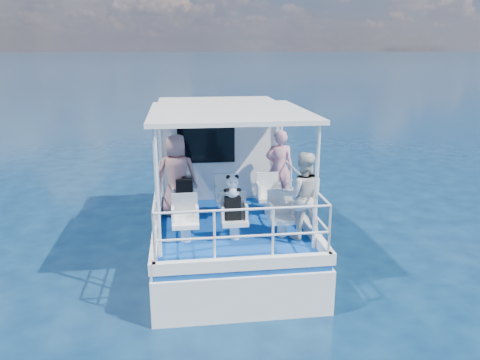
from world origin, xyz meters
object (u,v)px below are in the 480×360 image
object	(u,v)px
passenger_port_fwd	(177,175)
panda	(232,186)
passenger_stbd_aft	(303,196)
backpack_center	(233,208)

from	to	relation	value
passenger_port_fwd	panda	xyz separation A→B (m)	(1.00, -1.46, 0.15)
passenger_stbd_aft	panda	bearing A→B (deg)	5.34
passenger_port_fwd	passenger_stbd_aft	xyz separation A→B (m)	(2.28, -1.58, -0.05)
passenger_port_fwd	backpack_center	world-z (taller)	passenger_port_fwd
backpack_center	panda	distance (m)	0.42
passenger_stbd_aft	backpack_center	world-z (taller)	passenger_stbd_aft
backpack_center	panda	bearing A→B (deg)	-116.93
passenger_stbd_aft	panda	world-z (taller)	passenger_stbd_aft
passenger_port_fwd	panda	size ratio (longest dim) A/B	4.20
backpack_center	panda	size ratio (longest dim) A/B	1.05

